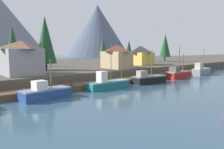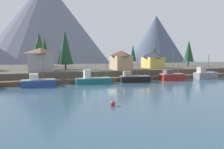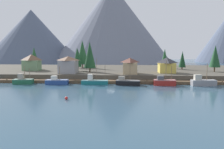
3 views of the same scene
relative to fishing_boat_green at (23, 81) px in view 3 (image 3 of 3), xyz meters
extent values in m
cube|color=#335166|center=(29.24, 21.81, -1.57)|extent=(400.00, 400.00, 1.00)
cube|color=brown|center=(29.24, 3.81, -0.57)|extent=(80.00, 4.00, 1.00)
cylinder|color=brown|center=(-6.76, 2.01, -0.27)|extent=(0.36, 0.36, 1.60)
cylinder|color=brown|center=(1.24, 2.01, -0.27)|extent=(0.36, 0.36, 1.60)
cylinder|color=brown|center=(9.24, 2.01, -0.27)|extent=(0.36, 0.36, 1.60)
cylinder|color=brown|center=(17.24, 2.01, -0.27)|extent=(0.36, 0.36, 1.60)
cylinder|color=brown|center=(25.24, 2.01, -0.27)|extent=(0.36, 0.36, 1.60)
cylinder|color=brown|center=(33.24, 2.01, -0.27)|extent=(0.36, 0.36, 1.60)
cylinder|color=brown|center=(41.24, 2.01, -0.27)|extent=(0.36, 0.36, 1.60)
cylinder|color=brown|center=(49.24, 2.01, -0.27)|extent=(0.36, 0.36, 1.60)
cylinder|color=brown|center=(57.24, 2.01, -0.27)|extent=(0.36, 0.36, 1.60)
cylinder|color=brown|center=(65.24, 2.01, -0.27)|extent=(0.36, 0.36, 1.60)
cube|color=#4C473D|center=(29.24, 33.81, 0.18)|extent=(400.00, 56.00, 2.50)
cone|color=#4C566B|center=(-61.58, 144.46, 24.92)|extent=(92.43, 92.43, 51.99)
cone|color=slate|center=(19.03, 153.78, 37.80)|extent=(119.38, 119.38, 77.75)
cube|color=#1E5B3D|center=(0.10, 0.01, -0.36)|extent=(6.49, 3.31, 1.43)
cube|color=gray|center=(0.10, 0.01, 0.45)|extent=(6.49, 3.31, 0.20)
cube|color=gray|center=(-0.63, -0.07, 1.46)|extent=(1.75, 1.72, 1.81)
cylinder|color=brown|center=(0.64, 0.07, 2.73)|extent=(0.16, 0.16, 4.35)
cylinder|color=brown|center=(2.28, 0.24, 2.38)|extent=(0.13, 0.13, 3.64)
cylinder|color=brown|center=(-0.47, -0.05, 1.83)|extent=(2.79, 0.40, 0.53)
cube|color=navy|center=(11.58, 0.03, -0.40)|extent=(7.35, 3.28, 1.34)
cube|color=#6C7DA2|center=(11.58, 0.03, 0.37)|extent=(7.35, 3.28, 0.20)
cube|color=silver|center=(10.68, -0.04, 1.11)|extent=(1.88, 1.92, 1.27)
cylinder|color=brown|center=(12.52, 0.09, 2.62)|extent=(0.17, 0.17, 4.31)
cube|color=#196B70|center=(24.07, 0.54, -0.46)|extent=(8.63, 2.31, 1.23)
cube|color=#679496|center=(24.07, 0.54, 0.25)|extent=(8.63, 2.31, 0.20)
cube|color=silver|center=(22.60, 0.54, 1.32)|extent=(1.48, 1.57, 1.94)
cylinder|color=brown|center=(24.77, 0.54, 3.94)|extent=(0.12, 0.12, 7.16)
cylinder|color=brown|center=(27.51, 0.53, 2.92)|extent=(0.10, 0.10, 5.12)
cube|color=black|center=(35.00, -0.21, -0.37)|extent=(7.88, 3.74, 1.41)
cube|color=slate|center=(35.00, -0.21, 0.44)|extent=(7.88, 3.74, 0.20)
cube|color=gray|center=(32.96, 0.08, 1.16)|extent=(2.12, 1.75, 1.24)
cylinder|color=brown|center=(35.63, -0.30, 3.37)|extent=(0.15, 0.15, 5.66)
cube|color=maroon|center=(46.67, 0.19, -0.27)|extent=(6.88, 2.96, 1.61)
cube|color=#AD6C6A|center=(46.67, 0.19, 0.63)|extent=(6.88, 2.96, 0.20)
cube|color=#4C4C51|center=(45.32, 0.25, 1.34)|extent=(2.03, 2.12, 1.21)
cylinder|color=brown|center=(47.02, 0.18, 3.85)|extent=(0.19, 0.19, 6.24)
cylinder|color=brown|center=(48.73, 0.11, 2.94)|extent=(0.16, 0.16, 4.42)
cube|color=gray|center=(58.82, 0.23, -0.24)|extent=(7.69, 2.92, 1.66)
cube|color=#9F9FA2|center=(58.82, 0.23, 0.69)|extent=(7.69, 2.92, 0.20)
cube|color=#B2AD9E|center=(56.89, 0.08, 1.63)|extent=(2.16, 1.72, 1.68)
cylinder|color=brown|center=(59.74, 0.30, 3.41)|extent=(0.16, 0.16, 5.24)
cube|color=gold|center=(50.04, 15.93, 3.35)|extent=(6.00, 6.59, 3.84)
pyramid|color=#2D2D33|center=(50.04, 15.93, 6.30)|extent=(6.30, 6.92, 2.07)
cube|color=gray|center=(12.26, 11.72, 3.87)|extent=(6.37, 6.58, 4.90)
pyramid|color=brown|center=(12.26, 11.72, 7.10)|extent=(6.69, 6.91, 1.55)
cube|color=#6B8E66|center=(-6.62, 21.51, 3.64)|extent=(6.92, 4.68, 4.43)
pyramid|color=brown|center=(-6.62, 21.51, 7.14)|extent=(7.27, 4.91, 2.57)
cube|color=tan|center=(35.76, 11.18, 3.56)|extent=(5.10, 6.96, 4.27)
pyramid|color=brown|center=(35.76, 11.18, 6.53)|extent=(5.35, 7.31, 1.67)
cylinder|color=#4C3823|center=(70.30, 21.29, 2.38)|extent=(0.50, 0.50, 1.90)
cone|color=#194223|center=(70.30, 21.29, 7.77)|extent=(4.34, 4.34, 8.88)
cylinder|color=#4C3823|center=(11.03, 33.68, 2.38)|extent=(0.50, 0.50, 1.91)
cone|color=#14381E|center=(11.03, 33.68, 6.94)|extent=(3.50, 3.50, 7.21)
cylinder|color=#4C3823|center=(59.62, 30.55, 1.99)|extent=(0.50, 0.50, 1.12)
cone|color=#14381E|center=(59.62, 30.55, 6.18)|extent=(3.20, 3.20, 7.27)
cylinder|color=#4C3823|center=(53.10, 38.61, 2.31)|extent=(0.50, 0.50, 1.76)
cone|color=#1E4C28|center=(53.10, 38.61, 7.10)|extent=(3.34, 3.34, 7.83)
cylinder|color=#4C3823|center=(-9.16, 30.04, 2.33)|extent=(0.50, 0.50, 1.81)
cone|color=#1E4C28|center=(-9.16, 30.04, 7.47)|extent=(4.15, 4.15, 8.47)
cylinder|color=#4C3823|center=(19.58, 17.40, 2.24)|extent=(0.50, 0.50, 1.62)
cone|color=#194223|center=(19.58, 17.40, 8.36)|extent=(4.90, 4.90, 10.62)
cylinder|color=#4C3823|center=(13.59, 21.00, 2.33)|extent=(0.50, 0.50, 1.81)
cone|color=#194223|center=(13.59, 21.00, 7.30)|extent=(3.61, 3.61, 8.12)
cylinder|color=#4C3823|center=(11.99, 39.29, 2.37)|extent=(0.50, 0.50, 1.89)
cone|color=#1E4C28|center=(11.99, 39.29, 9.30)|extent=(6.06, 6.06, 11.97)
sphere|color=red|center=(20.99, -21.92, -0.72)|extent=(0.70, 0.70, 0.70)
camera|label=1|loc=(-1.90, -30.65, 6.24)|focal=35.34mm
camera|label=2|loc=(11.95, -46.69, 5.56)|focal=32.22mm
camera|label=3|loc=(34.64, -68.60, 9.86)|focal=34.38mm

